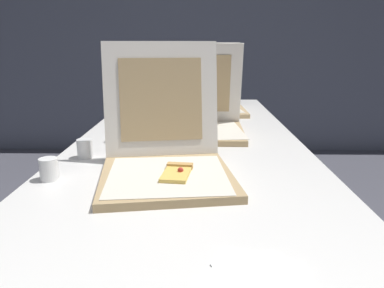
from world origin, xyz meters
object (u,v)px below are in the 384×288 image
(pizza_box_middle, at_px, (200,121))
(napkin_pile, at_px, (256,277))
(cup_white_far, at_px, (157,117))
(table, at_px, (187,158))
(cup_white_near_center, at_px, (85,149))
(cup_white_near_left, at_px, (49,169))
(pizza_box_front, at_px, (166,158))
(cup_white_mid, at_px, (118,134))
(pizza_box_back, at_px, (212,101))

(pizza_box_middle, xyz_separation_m, napkin_pile, (0.09, -1.02, -0.05))
(cup_white_far, relative_size, napkin_pile, 0.34)
(cup_white_far, bearing_deg, table, -69.03)
(cup_white_near_center, xyz_separation_m, cup_white_near_left, (-0.04, -0.21, 0.00))
(cup_white_near_left, relative_size, napkin_pile, 0.34)
(pizza_box_middle, bearing_deg, cup_white_far, 137.01)
(pizza_box_front, relative_size, cup_white_near_center, 7.46)
(cup_white_mid, xyz_separation_m, napkin_pile, (0.41, -0.88, -0.03))
(pizza_box_front, bearing_deg, cup_white_mid, 111.41)
(pizza_box_back, xyz_separation_m, cup_white_near_left, (-0.50, -1.12, -0.02))
(cup_white_mid, height_order, cup_white_near_center, same)
(cup_white_mid, height_order, napkin_pile, cup_white_mid)
(table, xyz_separation_m, cup_white_near_center, (-0.34, -0.14, 0.08))
(pizza_box_middle, xyz_separation_m, cup_white_near_center, (-0.39, -0.36, -0.02))
(table, xyz_separation_m, cup_white_mid, (-0.28, 0.07, 0.08))
(pizza_box_middle, relative_size, pizza_box_back, 0.84)
(cup_white_near_center, bearing_deg, cup_white_mid, 72.28)
(cup_white_near_left, bearing_deg, cup_white_near_center, 79.59)
(cup_white_mid, xyz_separation_m, cup_white_far, (0.12, 0.35, 0.00))
(table, bearing_deg, pizza_box_back, 81.23)
(napkin_pile, bearing_deg, cup_white_far, 103.55)
(pizza_box_front, relative_size, cup_white_mid, 7.46)
(napkin_pile, bearing_deg, pizza_box_middle, 94.87)
(pizza_box_back, height_order, cup_white_far, pizza_box_back)
(pizza_box_back, distance_m, cup_white_far, 0.45)
(pizza_box_middle, bearing_deg, cup_white_near_left, -126.28)
(pizza_box_front, bearing_deg, napkin_pile, -77.37)
(table, xyz_separation_m, pizza_box_middle, (0.05, 0.21, 0.10))
(table, distance_m, cup_white_mid, 0.30)
(napkin_pile, bearing_deg, pizza_box_front, 111.20)
(pizza_box_front, distance_m, cup_white_near_left, 0.33)
(pizza_box_middle, distance_m, napkin_pile, 1.03)
(pizza_box_front, distance_m, cup_white_mid, 0.45)
(cup_white_near_left, xyz_separation_m, napkin_pile, (0.52, -0.45, -0.03))
(cup_white_near_center, bearing_deg, pizza_box_front, -31.16)
(table, bearing_deg, cup_white_far, 110.97)
(pizza_box_middle, height_order, cup_white_near_center, pizza_box_middle)
(pizza_box_middle, height_order, napkin_pile, pizza_box_middle)
(pizza_box_back, bearing_deg, napkin_pile, -91.87)
(cup_white_near_left, bearing_deg, pizza_box_front, 6.67)
(pizza_box_front, height_order, napkin_pile, pizza_box_front)
(pizza_box_middle, bearing_deg, pizza_box_front, -100.12)
(pizza_box_back, bearing_deg, cup_white_near_center, -119.51)
(table, height_order, pizza_box_back, pizza_box_back)
(pizza_box_back, distance_m, napkin_pile, 1.58)
(pizza_box_back, bearing_deg, cup_white_far, -130.71)
(cup_white_near_center, bearing_deg, cup_white_near_left, -100.41)
(table, xyz_separation_m, pizza_box_back, (0.12, 0.77, 0.10))
(pizza_box_back, relative_size, cup_white_mid, 7.04)
(cup_white_mid, bearing_deg, cup_white_near_left, -104.09)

